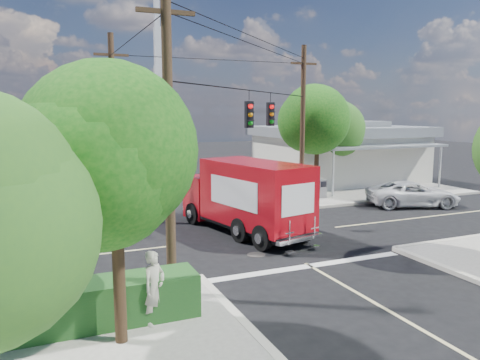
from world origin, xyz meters
TOP-DOWN VIEW (x-y plane):
  - ground at (0.00, 0.00)m, footprint 120.00×120.00m
  - sidewalk_ne at (10.88, 10.88)m, footprint 14.12×14.12m
  - road_markings at (0.00, -1.47)m, footprint 32.00×32.00m
  - building_ne at (12.50, 11.97)m, footprint 11.80×10.20m
  - radio_tower at (0.50, 20.00)m, footprint 0.80×0.80m
  - tree_sw_front at (-6.99, -7.54)m, footprint 3.88×3.78m
  - tree_ne_front at (7.21, 6.76)m, footprint 4.21×4.14m
  - tree_ne_back at (9.81, 8.96)m, footprint 3.77×3.66m
  - palm_nw_front at (-7.50, 7.50)m, footprint 3.01×3.08m
  - palm_nw_back at (-9.50, 9.00)m, footprint 3.01×3.08m
  - utility_poles at (-1.58, 1.60)m, footprint 12.00×10.68m
  - picket_fence at (-7.80, -5.60)m, footprint 5.94×0.06m
  - hedge_sw at (-8.00, -6.40)m, footprint 6.20×1.20m
  - vending_boxes at (6.50, 6.20)m, footprint 1.90×0.50m
  - delivery_truck at (-0.26, 0.72)m, footprint 3.79×7.78m
  - parked_car at (10.92, 2.43)m, footprint 5.60×3.95m
  - pedestrian at (-6.08, -6.90)m, footprint 0.82×0.76m

SIDE VIEW (x-z plane):
  - ground at x=0.00m, z-range 0.00..0.00m
  - road_markings at x=0.00m, z-range 0.00..0.01m
  - sidewalk_ne at x=10.88m, z-range 0.00..0.14m
  - picket_fence at x=-7.80m, z-range 0.18..1.18m
  - hedge_sw at x=-8.00m, z-range 0.14..1.24m
  - vending_boxes at x=6.50m, z-range 0.14..1.24m
  - parked_car at x=10.92m, z-range 0.00..1.42m
  - pedestrian at x=-6.08m, z-range 0.14..2.01m
  - delivery_truck at x=-0.26m, z-range 0.03..3.27m
  - building_ne at x=12.50m, z-range 0.07..4.57m
  - tree_ne_back at x=9.81m, z-range 1.27..7.10m
  - tree_sw_front at x=-6.99m, z-range 1.32..7.35m
  - palm_nw_back at x=-9.50m, z-range 2.08..7.27m
  - utility_poles at x=-1.58m, z-range 0.17..9.17m
  - tree_ne_front at x=7.21m, z-range 1.44..8.09m
  - palm_nw_front at x=-7.50m, z-range 2.25..7.84m
  - radio_tower at x=0.50m, z-range -2.86..14.14m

